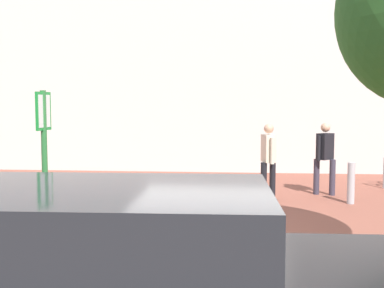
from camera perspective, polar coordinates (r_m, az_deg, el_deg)
name	(u,v)px	position (r m, az deg, el deg)	size (l,w,h in m)	color
ground_plane	(212,234)	(8.12, 2.38, -10.65)	(60.00, 60.00, 0.00)	brown
building_facade	(224,15)	(15.90, 3.83, 15.07)	(28.00, 1.20, 10.00)	silver
planter_strip	(197,259)	(6.62, 0.57, -13.54)	(7.00, 1.10, 0.16)	#336028
parking_sign_post	(44,150)	(6.80, -17.21, -0.69)	(0.08, 0.36, 2.35)	#2D7238
bike_at_sign	(53,233)	(7.13, -16.29, -10.12)	(1.68, 0.42, 0.86)	black
bollard_steel	(351,183)	(10.94, 18.44, -4.45)	(0.16, 0.16, 0.90)	#ADADB2
person_shirt_white	(268,156)	(10.95, 9.11, -1.44)	(0.35, 0.59, 1.72)	black
person_suited_navy	(325,154)	(11.76, 15.57, -1.13)	(0.49, 0.46, 1.72)	#383342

